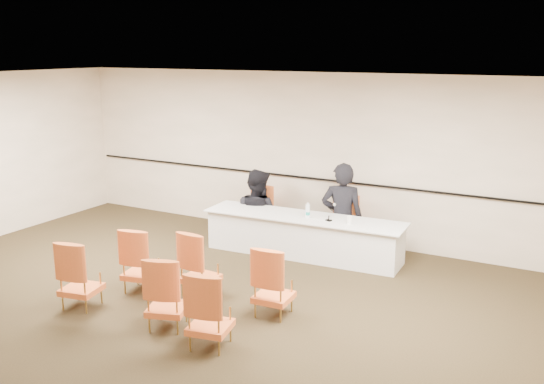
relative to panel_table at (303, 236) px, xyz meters
The scene contains 20 objects.
floor 2.97m from the panel_table, 98.25° to the right, with size 10.00×10.00×0.00m, color black.
ceiling 3.97m from the panel_table, 98.25° to the right, with size 10.00×10.00×0.00m, color silver.
wall_back 1.64m from the panel_table, 111.37° to the left, with size 10.00×0.04×3.00m, color #C4B49A.
wall_rail 1.36m from the panel_table, 112.12° to the left, with size 9.80×0.04×0.03m, color black.
panel_table is the anchor object (origin of this frame).
panelist_main 0.75m from the panel_table, 49.62° to the left, with size 0.72×0.47×1.98m, color black.
panelist_main_chair 0.73m from the panel_table, 49.62° to the left, with size 0.50×0.50×0.95m, color #BA6021, non-canonical shape.
panelist_second 1.25m from the panel_table, 158.28° to the left, with size 0.90×0.70×1.86m, color black.
panelist_second_chair 1.25m from the panel_table, 158.28° to the left, with size 0.50×0.50×0.95m, color #BA6021, non-canonical shape.
papers 0.47m from the panel_table, ahead, with size 0.30×0.22×0.00m, color white.
microphone 0.68m from the panel_table, ahead, with size 0.10×0.20×0.28m, color black, non-canonical shape.
water_bottle 0.48m from the panel_table, 18.15° to the right, with size 0.08×0.08×0.25m, color teal, non-canonical shape.
drinking_glass 0.40m from the panel_table, 22.27° to the right, with size 0.06×0.06×0.10m, color white.
coffee_cup 0.93m from the panel_table, ahead, with size 0.08×0.08×0.13m, color white.
aud_chair_front_left 2.83m from the panel_table, 118.97° to the right, with size 0.50×0.50×0.95m, color #BA6021, non-canonical shape.
aud_chair_front_mid 2.28m from the panel_table, 103.70° to the right, with size 0.50×0.50×0.95m, color #BA6021, non-canonical shape.
aud_chair_front_right 2.39m from the panel_table, 73.37° to the right, with size 0.50×0.50×0.95m, color #BA6021, non-canonical shape.
aud_chair_back_left 3.72m from the panel_table, 117.29° to the right, with size 0.50×0.50×0.95m, color #BA6021, non-canonical shape.
aud_chair_back_mid 3.26m from the panel_table, 95.28° to the right, with size 0.50×0.50×0.95m, color #BA6021, non-canonical shape.
aud_chair_back_right 3.44m from the panel_table, 82.45° to the right, with size 0.50×0.50×0.95m, color #BA6021, non-canonical shape.
Camera 1 is at (4.62, -5.83, 3.41)m, focal length 40.00 mm.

